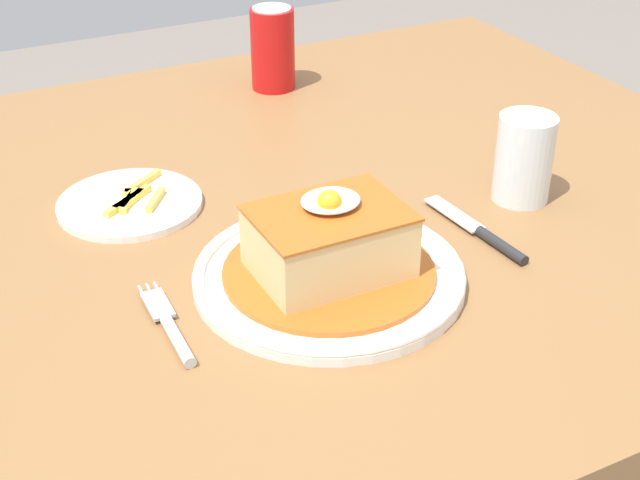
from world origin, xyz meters
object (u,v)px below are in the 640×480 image
(side_plate_fries, at_px, (130,203))
(fork, at_px, (171,329))
(drinking_glass, at_px, (523,164))
(knife, at_px, (487,236))
(main_plate, at_px, (329,275))
(soda_can, at_px, (273,49))

(side_plate_fries, bearing_deg, fork, -98.81)
(drinking_glass, xyz_separation_m, side_plate_fries, (-0.42, 0.19, -0.04))
(knife, bearing_deg, main_plate, 178.12)
(side_plate_fries, bearing_deg, knife, -37.94)
(drinking_glass, bearing_deg, fork, -171.66)
(fork, xyz_separation_m, knife, (0.37, 0.00, 0.00))
(knife, relative_size, soda_can, 1.34)
(drinking_glass, distance_m, side_plate_fries, 0.46)
(soda_can, height_order, drinking_glass, soda_can)
(soda_can, relative_size, side_plate_fries, 0.73)
(drinking_glass, relative_size, side_plate_fries, 0.62)
(knife, bearing_deg, drinking_glass, 34.26)
(soda_can, distance_m, side_plate_fries, 0.41)
(drinking_glass, bearing_deg, soda_can, 103.66)
(side_plate_fries, bearing_deg, drinking_glass, -24.38)
(main_plate, bearing_deg, knife, -1.88)
(main_plate, distance_m, side_plate_fries, 0.28)
(fork, bearing_deg, knife, 0.55)
(fork, distance_m, drinking_glass, 0.47)
(fork, relative_size, knife, 0.85)
(soda_can, height_order, side_plate_fries, soda_can)
(knife, distance_m, side_plate_fries, 0.42)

